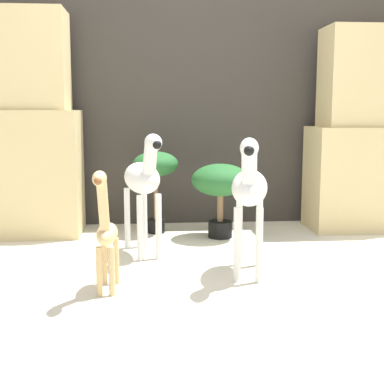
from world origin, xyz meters
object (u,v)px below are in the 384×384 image
at_px(zebra_right, 249,189).
at_px(potted_palm_back, 156,169).
at_px(zebra_left, 143,179).
at_px(giraffe_figurine, 106,229).
at_px(potted_palm_front, 220,184).

relative_size(zebra_right, potted_palm_back, 1.27).
relative_size(zebra_left, potted_palm_back, 1.27).
xyz_separation_m(zebra_right, giraffe_figurine, (-0.74, -0.22, -0.16)).
bearing_deg(giraffe_figurine, potted_palm_front, 57.20).
bearing_deg(giraffe_figurine, zebra_right, 16.51).
xyz_separation_m(zebra_left, potted_palm_front, (0.53, 0.41, -0.10)).
bearing_deg(potted_palm_back, giraffe_figurine, -101.55).
xyz_separation_m(zebra_right, potted_palm_back, (-0.48, 1.05, -0.01)).
bearing_deg(giraffe_figurine, potted_palm_back, 78.45).
bearing_deg(potted_palm_front, giraffe_figurine, -122.80).
height_order(zebra_right, zebra_left, same).
xyz_separation_m(giraffe_figurine, potted_palm_front, (0.70, 1.09, 0.06)).
bearing_deg(potted_palm_back, zebra_left, -98.10).
height_order(zebra_right, giraffe_figurine, zebra_right).
height_order(zebra_left, potted_palm_back, zebra_left).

